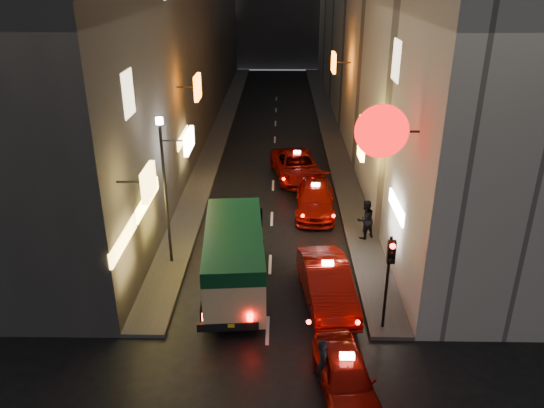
# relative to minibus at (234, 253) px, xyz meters

# --- Properties ---
(building_left) EXTENTS (7.41, 52.05, 18.00)m
(building_left) POSITION_rel_minibus_xyz_m (-6.68, 22.99, 7.34)
(building_left) COLOR #3C3A37
(building_left) RESTS_ON ground
(building_right) EXTENTS (8.14, 52.00, 18.00)m
(building_right) POSITION_rel_minibus_xyz_m (9.32, 22.99, 7.34)
(building_right) COLOR #AAA49B
(building_right) RESTS_ON ground
(sidewalk_left) EXTENTS (1.50, 52.00, 0.15)m
(sidewalk_left) POSITION_rel_minibus_xyz_m (-2.93, 22.99, -1.58)
(sidewalk_left) COLOR #4C4946
(sidewalk_left) RESTS_ON ground
(sidewalk_right) EXTENTS (1.50, 52.00, 0.15)m
(sidewalk_right) POSITION_rel_minibus_xyz_m (5.57, 22.99, -1.58)
(sidewalk_right) COLOR #4C4946
(sidewalk_right) RESTS_ON ground
(minibus) EXTENTS (2.61, 6.26, 2.63)m
(minibus) POSITION_rel_minibus_xyz_m (0.00, 0.00, 0.00)
(minibus) COLOR #DAC188
(minibus) RESTS_ON ground
(taxi_near) EXTENTS (2.53, 4.98, 1.69)m
(taxi_near) POSITION_rel_minibus_xyz_m (3.68, -5.47, -0.90)
(taxi_near) COLOR #880C05
(taxi_near) RESTS_ON ground
(taxi_second) EXTENTS (2.97, 5.94, 1.99)m
(taxi_second) POSITION_rel_minibus_xyz_m (3.50, -0.67, -0.75)
(taxi_second) COLOR #880C05
(taxi_second) RESTS_ON ground
(taxi_third) EXTENTS (2.43, 5.29, 1.82)m
(taxi_third) POSITION_rel_minibus_xyz_m (3.53, 7.44, -0.83)
(taxi_third) COLOR #880C05
(taxi_third) RESTS_ON ground
(taxi_far) EXTENTS (3.20, 5.93, 1.96)m
(taxi_far) POSITION_rel_minibus_xyz_m (2.71, 12.24, -0.76)
(taxi_far) COLOR #880C05
(taxi_far) RESTS_ON ground
(pedestrian_crossing) EXTENTS (0.50, 0.68, 1.88)m
(pedestrian_crossing) POSITION_rel_minibus_xyz_m (3.03, -5.12, -0.72)
(pedestrian_crossing) COLOR black
(pedestrian_crossing) RESTS_ON ground
(pedestrian_sidewalk) EXTENTS (0.93, 0.83, 2.10)m
(pedestrian_sidewalk) POSITION_rel_minibus_xyz_m (5.62, 4.26, -0.46)
(pedestrian_sidewalk) COLOR black
(pedestrian_sidewalk) RESTS_ON sidewalk_right
(traffic_light) EXTENTS (0.26, 0.43, 3.50)m
(traffic_light) POSITION_rel_minibus_xyz_m (5.32, -2.54, 1.03)
(traffic_light) COLOR black
(traffic_light) RESTS_ON sidewalk_right
(lamp_post) EXTENTS (0.28, 0.28, 6.22)m
(lamp_post) POSITION_rel_minibus_xyz_m (-2.88, 1.99, 2.06)
(lamp_post) COLOR black
(lamp_post) RESTS_ON sidewalk_left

